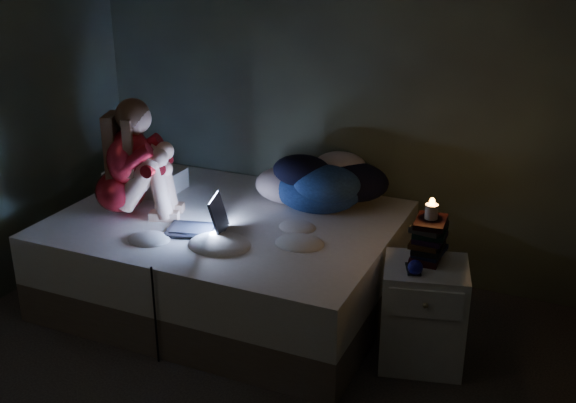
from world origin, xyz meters
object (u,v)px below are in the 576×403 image
Objects in this scene: woman at (118,157)px; laptop at (194,213)px; candle at (431,214)px; phone at (411,267)px; bed at (228,259)px; nightstand at (423,314)px.

woman reaches higher than laptop.
candle reaches higher than laptop.
woman is 1.93m from phone.
bed is 1.34m from nightstand.
laptop is at bearing 169.20° from nightstand.
candle reaches higher than phone.
phone is at bearing -20.41° from woman.
candle is at bearing 87.10° from nightstand.
nightstand is 7.47× the size of candle.
phone is at bearing -11.19° from bed.
candle is 0.57× the size of phone.
phone is (1.26, -0.25, 0.32)m from bed.
laptop reaches higher than bed.
woman is 1.96m from candle.
woman is 2.19× the size of laptop.
phone is at bearing -152.09° from nightstand.
phone is at bearing -112.04° from candle.
woman is (-0.64, -0.21, 0.67)m from bed.
nightstand is (1.97, 0.03, -0.66)m from woman.
phone is at bearing -14.86° from laptop.
woman is at bearing 166.67° from nightstand.
woman reaches higher than phone.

